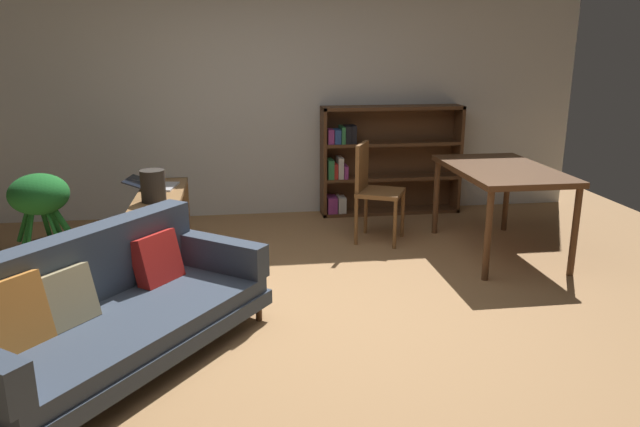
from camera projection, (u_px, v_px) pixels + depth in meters
name	position (u px, v px, depth m)	size (l,w,h in m)	color
ground_plane	(307.00, 311.00, 4.36)	(8.16, 8.16, 0.00)	#A87A4C
back_wall_panel	(276.00, 92.00, 6.56)	(6.80, 0.10, 2.70)	silver
fabric_couch	(104.00, 309.00, 3.59)	(1.87, 2.06, 0.76)	#56351E
media_console	(162.00, 228.00, 5.25)	(0.38, 1.27, 0.62)	olive
open_laptop	(154.00, 185.00, 5.38)	(0.47, 0.40, 0.09)	silver
desk_speaker	(153.00, 186.00, 4.87)	(0.20, 0.20, 0.26)	#2D2823
potted_floor_plant	(41.00, 207.00, 5.15)	(0.54, 0.49, 0.80)	brown
dining_table	(501.00, 176.00, 5.40)	(0.84, 1.38, 0.79)	#56351E
dining_chair_near	(373.00, 186.00, 5.79)	(0.55, 0.56, 0.95)	brown
bookshelf	(383.00, 160.00, 6.77)	(1.56, 0.29, 1.20)	#56351E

